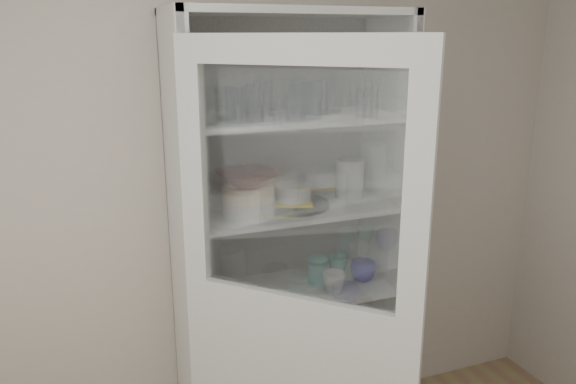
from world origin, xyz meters
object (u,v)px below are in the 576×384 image
object	(u,v)px
goblet_3	(328,93)
mug_teal	(337,265)
goblet_2	(306,94)
tin_box	(317,350)
teal_jar	(318,270)
goblet_1	(297,92)
terracotta_bowl	(248,177)
yellow_trivet	(293,201)
mug_white	(334,283)
measuring_cups	(242,297)
glass_platter	(293,204)
cream_dish	(293,360)
white_ramekin	(293,192)
goblet_0	(186,98)
pantry_cabinet	(283,267)
cream_bowl	(248,192)
plate_stack_back	(217,196)
grey_bowl_stack	(350,178)
white_canister	(198,285)
plate_stack_front	(249,208)
mug_blue	(363,271)

from	to	relation	value
goblet_3	mug_teal	size ratio (longest dim) A/B	1.63
goblet_2	tin_box	size ratio (longest dim) A/B	0.74
teal_jar	goblet_1	bearing A→B (deg)	147.46
terracotta_bowl	yellow_trivet	size ratio (longest dim) A/B	1.47
terracotta_bowl	mug_white	bearing A→B (deg)	-6.71
terracotta_bowl	measuring_cups	xyz separation A→B (m)	(-0.03, 0.02, -0.55)
mug_teal	glass_platter	bearing A→B (deg)	177.53
teal_jar	cream_dish	distance (m)	0.45
goblet_1	white_ramekin	distance (m)	0.44
goblet_0	goblet_2	world-z (taller)	goblet_0
pantry_cabinet	measuring_cups	xyz separation A→B (m)	(-0.24, -0.12, -0.06)
terracotta_bowl	mug_white	xyz separation A→B (m)	(0.38, -0.05, -0.52)
goblet_0	cream_bowl	bearing A→B (deg)	-45.23
cream_bowl	tin_box	bearing A→B (deg)	13.18
glass_platter	mug_teal	bearing A→B (deg)	15.29
goblet_3	cream_dish	world-z (taller)	goblet_3
pantry_cabinet	plate_stack_back	world-z (taller)	pantry_cabinet
goblet_2	white_ramekin	size ratio (longest dim) A/B	1.00
goblet_2	grey_bowl_stack	bearing A→B (deg)	-23.59
goblet_0	tin_box	world-z (taller)	goblet_0
goblet_2	mug_white	distance (m)	0.86
goblet_0	white_canister	distance (m)	0.82
white_ramekin	tin_box	xyz separation A→B (m)	(0.14, 0.03, -0.83)
goblet_3	teal_jar	size ratio (longest dim) A/B	1.44
plate_stack_front	mug_teal	xyz separation A→B (m)	(0.49, 0.13, -0.39)
mug_teal	tin_box	distance (m)	0.44
terracotta_bowl	cream_dish	distance (m)	0.95
mug_white	white_canister	bearing A→B (deg)	147.10
pantry_cabinet	mug_teal	world-z (taller)	pantry_cabinet
pantry_cabinet	grey_bowl_stack	xyz separation A→B (m)	(0.32, -0.04, 0.41)
glass_platter	mug_blue	distance (m)	0.50
pantry_cabinet	goblet_0	world-z (taller)	pantry_cabinet
goblet_1	mug_teal	xyz separation A→B (m)	(0.21, -0.02, -0.84)
measuring_cups	tin_box	size ratio (longest dim) A/B	0.44
goblet_0	mug_white	world-z (taller)	goblet_0
grey_bowl_stack	cream_dish	distance (m)	0.91
plate_stack_back	mug_blue	world-z (taller)	plate_stack_back
white_canister	cream_dish	xyz separation A→B (m)	(0.42, -0.08, -0.43)
pantry_cabinet	terracotta_bowl	xyz separation A→B (m)	(-0.21, -0.14, 0.49)
pantry_cabinet	cream_bowl	distance (m)	0.49
pantry_cabinet	goblet_3	size ratio (longest dim) A/B	12.62
mug_blue	white_canister	bearing A→B (deg)	168.75
cream_bowl	yellow_trivet	size ratio (longest dim) A/B	1.27
goblet_2	terracotta_bowl	xyz separation A→B (m)	(-0.33, -0.18, -0.31)
plate_stack_front	yellow_trivet	size ratio (longest dim) A/B	1.29
cream_bowl	yellow_trivet	xyz separation A→B (m)	(0.23, 0.06, -0.08)
plate_stack_front	tin_box	xyz separation A→B (m)	(0.36, 0.09, -0.80)
plate_stack_front	white_canister	world-z (taller)	plate_stack_front
plate_stack_back	mug_teal	xyz separation A→B (m)	(0.57, -0.09, -0.39)
plate_stack_back	teal_jar	size ratio (longest dim) A/B	1.76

